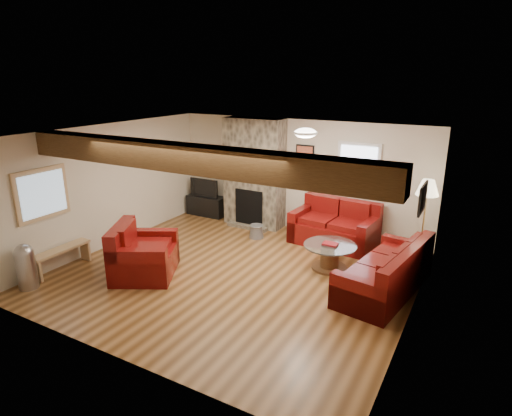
% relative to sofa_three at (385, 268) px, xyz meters
% --- Properties ---
extents(room, '(8.00, 8.00, 8.00)m').
position_rel_sofa_three_xyz_m(room, '(-2.48, -0.65, 0.84)').
color(room, '#563416').
rests_on(room, ground).
extents(floor, '(6.00, 6.00, 0.00)m').
position_rel_sofa_three_xyz_m(floor, '(-2.48, -0.65, -0.41)').
color(floor, '#563416').
rests_on(floor, ground).
extents(oak_beam, '(6.00, 0.36, 0.38)m').
position_rel_sofa_three_xyz_m(oak_beam, '(-2.48, -1.90, 1.90)').
color(oak_beam, '#352210').
rests_on(oak_beam, room).
extents(chimney_breast, '(1.40, 0.67, 2.50)m').
position_rel_sofa_three_xyz_m(chimney_breast, '(-3.48, 1.84, 0.81)').
color(chimney_breast, '#36312A').
rests_on(chimney_breast, floor).
extents(back_window, '(0.90, 0.08, 1.10)m').
position_rel_sofa_three_xyz_m(back_window, '(-1.13, 2.06, 1.14)').
color(back_window, silver).
rests_on(back_window, room).
extents(hatch_window, '(0.08, 1.00, 0.90)m').
position_rel_sofa_three_xyz_m(hatch_window, '(-5.44, -2.15, 1.04)').
color(hatch_window, tan).
rests_on(hatch_window, room).
extents(ceiling_dome, '(0.40, 0.40, 0.18)m').
position_rel_sofa_three_xyz_m(ceiling_dome, '(-1.58, 0.25, 2.03)').
color(ceiling_dome, white).
rests_on(ceiling_dome, room).
extents(artwork_back, '(0.42, 0.06, 0.52)m').
position_rel_sofa_three_xyz_m(artwork_back, '(-2.33, 2.06, 1.29)').
color(artwork_back, black).
rests_on(artwork_back, room).
extents(artwork_right, '(0.06, 0.55, 0.42)m').
position_rel_sofa_three_xyz_m(artwork_right, '(0.48, -0.35, 1.34)').
color(artwork_right, black).
rests_on(artwork_right, room).
extents(sofa_three, '(1.21, 2.25, 0.82)m').
position_rel_sofa_three_xyz_m(sofa_three, '(0.00, 0.00, 0.00)').
color(sofa_three, '#4B050B').
rests_on(sofa_three, floor).
extents(loveseat, '(1.79, 1.12, 0.91)m').
position_rel_sofa_three_xyz_m(loveseat, '(-1.42, 1.58, 0.04)').
color(loveseat, '#4B050B').
rests_on(loveseat, floor).
extents(armchair_red, '(1.43, 1.49, 0.93)m').
position_rel_sofa_three_xyz_m(armchair_red, '(-3.86, -1.44, 0.05)').
color(armchair_red, '#4B050B').
rests_on(armchair_red, floor).
extents(coffee_table, '(0.96, 0.96, 0.50)m').
position_rel_sofa_three_xyz_m(coffee_table, '(-1.07, 0.38, -0.18)').
color(coffee_table, '#412815').
rests_on(coffee_table, floor).
extents(tv_cabinet, '(0.99, 0.40, 0.50)m').
position_rel_sofa_three_xyz_m(tv_cabinet, '(-4.89, 1.88, -0.16)').
color(tv_cabinet, black).
rests_on(tv_cabinet, floor).
extents(television, '(0.80, 0.10, 0.46)m').
position_rel_sofa_three_xyz_m(television, '(-4.89, 1.88, 0.31)').
color(television, black).
rests_on(television, tv_cabinet).
extents(floor_lamp, '(0.41, 0.41, 1.60)m').
position_rel_sofa_three_xyz_m(floor_lamp, '(0.32, 1.53, 0.96)').
color(floor_lamp, tan).
rests_on(floor_lamp, floor).
extents(pine_bench, '(0.26, 1.11, 0.42)m').
position_rel_sofa_three_xyz_m(pine_bench, '(-5.31, -2.04, -0.20)').
color(pine_bench, tan).
rests_on(pine_bench, floor).
extents(pedal_bin, '(0.37, 0.37, 0.78)m').
position_rel_sofa_three_xyz_m(pedal_bin, '(-5.21, -2.78, -0.02)').
color(pedal_bin, '#A4A4A9').
rests_on(pedal_bin, floor).
extents(coal_bucket, '(0.32, 0.32, 0.30)m').
position_rel_sofa_three_xyz_m(coal_bucket, '(-3.01, 1.09, -0.26)').
color(coal_bucket, slate).
rests_on(coal_bucket, floor).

